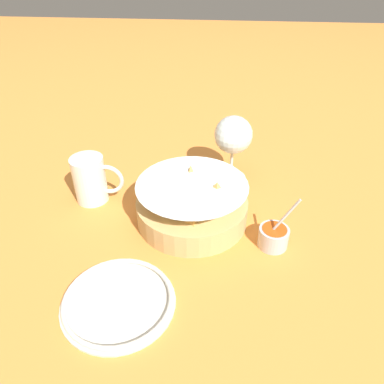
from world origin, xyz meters
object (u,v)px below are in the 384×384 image
object	(u,v)px
wine_glass	(233,137)
beer_mug	(91,181)
sauce_cup	(274,236)
side_plate	(118,301)
food_basket	(192,204)

from	to	relation	value
wine_glass	beer_mug	distance (m)	0.33
sauce_cup	wine_glass	xyz separation A→B (m)	(-0.08, 0.23, 0.09)
wine_glass	side_plate	size ratio (longest dim) A/B	0.85
food_basket	side_plate	size ratio (longest dim) A/B	1.22
sauce_cup	beer_mug	size ratio (longest dim) A/B	1.01
beer_mug	side_plate	bearing A→B (deg)	-65.65
wine_glass	side_plate	xyz separation A→B (m)	(-0.18, -0.39, -0.10)
food_basket	sauce_cup	distance (m)	0.17
wine_glass	beer_mug	xyz separation A→B (m)	(-0.30, -0.11, -0.06)
sauce_cup	side_plate	bearing A→B (deg)	-148.21
sauce_cup	side_plate	size ratio (longest dim) A/B	0.60
food_basket	beer_mug	bearing A→B (deg)	166.73
food_basket	beer_mug	world-z (taller)	beer_mug
food_basket	beer_mug	xyz separation A→B (m)	(-0.22, 0.05, 0.01)
food_basket	side_plate	bearing A→B (deg)	-114.02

